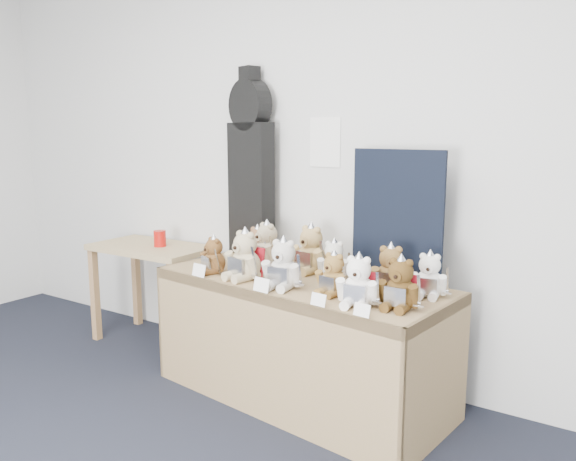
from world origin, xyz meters
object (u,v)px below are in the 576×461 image
Objects in this scene: side_table at (152,262)px; teddy_back_right at (390,271)px; teddy_front_far_left at (213,257)px; teddy_front_left at (245,257)px; teddy_back_centre_right at (334,262)px; teddy_front_right at (333,276)px; red_cup at (160,238)px; teddy_back_centre_left at (310,251)px; teddy_back_end at (429,277)px; guitar_case at (251,165)px; teddy_front_centre at (283,266)px; display_table at (293,308)px; teddy_back_far_left at (257,247)px; teddy_front_far_right at (358,283)px; teddy_back_left at (266,246)px; teddy_front_end at (400,286)px.

teddy_back_right reaches higher than side_table.
teddy_front_far_left is 0.24m from teddy_front_left.
side_table is at bearing -179.92° from teddy_front_far_left.
teddy_front_right is at bearing -79.96° from teddy_back_centre_right.
side_table is 0.20m from red_cup.
teddy_back_centre_left is (0.46, 0.33, 0.03)m from teddy_front_far_left.
teddy_back_centre_left reaches higher than teddy_front_right.
side_table is at bearing 176.59° from teddy_front_right.
teddy_back_right is at bearing 24.76° from teddy_front_left.
teddy_back_right is 1.10× the size of teddy_back_end.
teddy_back_centre_right reaches higher than red_cup.
teddy_front_far_left is 0.95× the size of teddy_back_end.
guitar_case reaches higher than teddy_back_right.
display_table is at bearing 92.87° from teddy_front_centre.
teddy_back_centre_left reaches higher than display_table.
guitar_case is 4.85× the size of teddy_back_end.
teddy_front_right is 0.95× the size of teddy_back_far_left.
teddy_back_centre_right is (-0.33, 0.37, -0.01)m from teddy_front_far_right.
teddy_front_right is 0.31m from teddy_back_centre_right.
teddy_back_right is (0.22, 0.20, 0.01)m from teddy_front_right.
teddy_back_far_left is (-0.92, 0.45, -0.01)m from teddy_front_far_right.
teddy_front_left is 1.13× the size of teddy_back_right.
teddy_front_left reaches higher than teddy_front_far_left.
display_table is at bearing -10.25° from side_table.
teddy_front_left is at bearing -40.18° from guitar_case.
teddy_back_left is at bearing -173.52° from teddy_back_centre_left.
display_table is 5.86× the size of teddy_back_left.
teddy_back_centre_left reaches higher than teddy_back_far_left.
teddy_back_left reaches higher than teddy_front_right.
teddy_back_centre_right is at bearing -2.71° from side_table.
teddy_back_centre_right is 0.60m from teddy_back_far_left.
teddy_front_right is at bearing -11.00° from display_table.
display_table is 0.73m from teddy_front_end.
teddy_back_left is at bearing 88.40° from teddy_front_far_left.
guitar_case is 0.55m from teddy_back_far_left.
side_table is at bearing 177.20° from display_table.
guitar_case is 4.93× the size of teddy_back_centre_right.
teddy_front_right is at bearing -159.41° from teddy_back_right.
side_table is 2.78× the size of teddy_front_left.
guitar_case is 1.47m from teddy_front_end.
teddy_back_centre_left is (0.57, -0.19, -0.47)m from guitar_case.
teddy_back_left is 1.09m from teddy_back_end.
teddy_back_centre_left is 0.20m from teddy_back_centre_right.
teddy_back_left reaches higher than teddy_front_far_right.
teddy_back_end reaches higher than teddy_front_right.
teddy_front_end is (0.65, 0.01, -0.01)m from teddy_front_centre.
red_cup is at bearing 159.64° from teddy_back_centre_right.
red_cup is at bearing 156.50° from teddy_front_centre.
teddy_back_right reaches higher than display_table.
side_table is at bearing 157.71° from teddy_front_centre.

